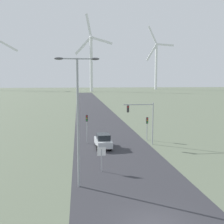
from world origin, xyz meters
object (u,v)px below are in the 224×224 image
(wind_turbine_left, at_px, (91,58))
(streetlamp, at_px, (78,107))
(traffic_light_post_near_right, at_px, (147,123))
(wind_turbine_center, at_px, (156,62))
(traffic_light_mast_overhead, at_px, (143,115))
(car_approaching, at_px, (103,141))
(traffic_light_post_near_left, at_px, (87,122))
(stop_sign_near, at_px, (102,155))

(wind_turbine_left, bearing_deg, streetlamp, -93.23)
(traffic_light_post_near_right, relative_size, wind_turbine_center, 0.06)
(traffic_light_post_near_right, distance_m, traffic_light_mast_overhead, 3.24)
(wind_turbine_left, bearing_deg, car_approaching, -92.42)
(traffic_light_post_near_left, xyz_separation_m, traffic_light_mast_overhead, (7.28, -1.74, 1.12))
(traffic_light_post_near_left, bearing_deg, wind_turbine_center, 70.81)
(traffic_light_post_near_left, distance_m, traffic_light_post_near_right, 8.64)
(traffic_light_mast_overhead, distance_m, car_approaching, 6.25)
(traffic_light_post_near_left, bearing_deg, car_approaching, -54.57)
(streetlamp, xyz_separation_m, car_approaching, (3.09, 11.89, -5.53))
(traffic_light_mast_overhead, bearing_deg, traffic_light_post_near_left, 166.60)
(traffic_light_post_near_left, bearing_deg, traffic_light_post_near_right, 5.25)
(traffic_light_post_near_left, xyz_separation_m, traffic_light_post_near_right, (8.59, 0.79, -0.43))
(traffic_light_post_near_right, bearing_deg, traffic_light_mast_overhead, -117.49)
(traffic_light_mast_overhead, xyz_separation_m, wind_turbine_center, (65.04, 209.56, 22.13))
(traffic_light_post_near_left, distance_m, traffic_light_mast_overhead, 7.57)
(stop_sign_near, xyz_separation_m, traffic_light_post_near_left, (-0.99, 11.33, 1.26))
(traffic_light_post_near_left, distance_m, wind_turbine_center, 221.28)
(traffic_light_mast_overhead, xyz_separation_m, car_approaching, (-5.34, -1.00, -3.10))
(streetlamp, distance_m, stop_sign_near, 6.22)
(traffic_light_post_near_left, distance_m, car_approaching, 3.89)
(streetlamp, distance_m, wind_turbine_center, 235.10)
(streetlamp, height_order, wind_turbine_center, wind_turbine_center)
(stop_sign_near, bearing_deg, car_approaching, 83.63)
(stop_sign_near, xyz_separation_m, traffic_light_post_near_right, (7.61, 12.12, 0.83))
(stop_sign_near, relative_size, wind_turbine_center, 0.04)
(traffic_light_post_near_right, xyz_separation_m, wind_turbine_left, (0.64, 168.61, 23.11))
(car_approaching, bearing_deg, traffic_light_mast_overhead, 10.61)
(wind_turbine_center, bearing_deg, streetlamp, -108.28)
(stop_sign_near, relative_size, traffic_light_post_near_right, 0.70)
(traffic_light_post_near_right, height_order, wind_turbine_left, wind_turbine_left)
(wind_turbine_center, bearing_deg, car_approaching, -108.48)
(traffic_light_post_near_left, bearing_deg, streetlamp, -94.49)
(streetlamp, relative_size, traffic_light_mast_overhead, 1.82)
(traffic_light_mast_overhead, bearing_deg, wind_turbine_left, 89.35)
(streetlamp, height_order, stop_sign_near, streetlamp)
(wind_turbine_left, bearing_deg, traffic_light_mast_overhead, -90.65)
(wind_turbine_left, bearing_deg, wind_turbine_center, 31.35)
(traffic_light_post_near_right, height_order, wind_turbine_center, wind_turbine_center)
(traffic_light_post_near_left, height_order, car_approaching, traffic_light_post_near_left)
(traffic_light_mast_overhead, height_order, wind_turbine_center, wind_turbine_center)
(stop_sign_near, distance_m, traffic_light_post_near_left, 11.44)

